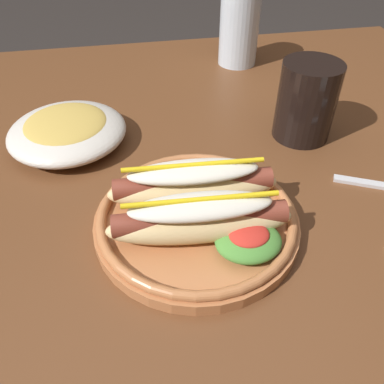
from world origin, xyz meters
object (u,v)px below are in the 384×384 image
(hot_dog_plate, at_px, (199,212))
(soda_cup, at_px, (306,101))
(water_cup, at_px, (239,29))
(side_bowl, at_px, (67,130))

(hot_dog_plate, height_order, soda_cup, soda_cup)
(hot_dog_plate, height_order, water_cup, water_cup)
(soda_cup, bearing_deg, hot_dog_plate, -139.33)
(water_cup, bearing_deg, soda_cup, -84.78)
(water_cup, bearing_deg, hot_dog_plate, -110.72)
(soda_cup, relative_size, side_bowl, 0.67)
(soda_cup, distance_m, side_bowl, 0.37)
(hot_dog_plate, distance_m, soda_cup, 0.27)
(side_bowl, bearing_deg, water_cup, 36.33)
(soda_cup, height_order, side_bowl, soda_cup)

